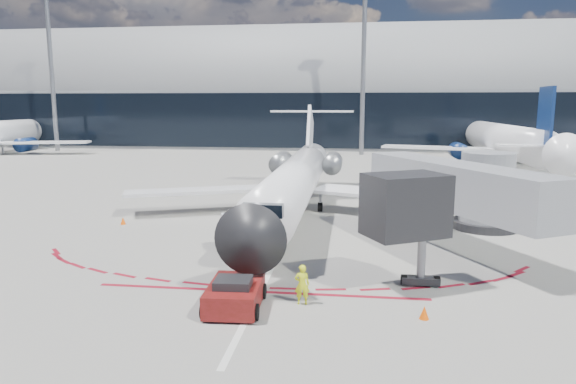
# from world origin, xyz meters

# --- Properties ---
(ground) EXTENTS (260.00, 260.00, 0.00)m
(ground) POSITION_xyz_m (0.00, 0.00, 0.00)
(ground) COLOR gray
(ground) RESTS_ON ground
(apron_centerline) EXTENTS (0.25, 40.00, 0.01)m
(apron_centerline) POSITION_xyz_m (0.00, 2.00, 0.01)
(apron_centerline) COLOR silver
(apron_centerline) RESTS_ON ground
(apron_stop_bar) EXTENTS (14.00, 0.25, 0.01)m
(apron_stop_bar) POSITION_xyz_m (0.00, -11.50, 0.01)
(apron_stop_bar) COLOR maroon
(apron_stop_bar) RESTS_ON ground
(terminal_building) EXTENTS (150.00, 24.15, 24.00)m
(terminal_building) POSITION_xyz_m (0.00, 64.97, 8.52)
(terminal_building) COLOR gray
(terminal_building) RESTS_ON ground
(jet_bridge) EXTENTS (10.03, 15.20, 4.90)m
(jet_bridge) POSITION_xyz_m (9.79, -3.01, 3.01)
(jet_bridge) COLOR #9B9DA3
(jet_bridge) RESTS_ON ground
(light_mast_west) EXTENTS (0.70, 0.70, 25.00)m
(light_mast_west) POSITION_xyz_m (-45.00, 48.00, 12.50)
(light_mast_west) COLOR gray
(light_mast_west) RESTS_ON ground
(light_mast_centre) EXTENTS (0.70, 0.70, 25.00)m
(light_mast_centre) POSITION_xyz_m (5.00, 48.00, 12.50)
(light_mast_centre) COLOR gray
(light_mast_centre) RESTS_ON ground
(regional_jet) EXTENTS (24.84, 30.63, 7.67)m
(regional_jet) POSITION_xyz_m (-0.16, 3.56, 2.56)
(regional_jet) COLOR white
(regional_jet) RESTS_ON ground
(pushback_tug) EXTENTS (2.23, 4.99, 1.28)m
(pushback_tug) POSITION_xyz_m (-0.64, -13.32, 0.57)
(pushback_tug) COLOR #53100B
(pushback_tug) RESTS_ON ground
(ramp_worker) EXTENTS (0.64, 0.47, 1.61)m
(ramp_worker) POSITION_xyz_m (1.88, -12.58, 0.80)
(ramp_worker) COLOR #E3F219
(ramp_worker) RESTS_ON ground
(uld_container) EXTENTS (2.60, 2.41, 1.98)m
(uld_container) POSITION_xyz_m (-2.15, -5.76, 0.98)
(uld_container) COLOR black
(uld_container) RESTS_ON ground
(safety_cone_left) EXTENTS (0.34, 0.34, 0.48)m
(safety_cone_left) POSITION_xyz_m (-11.02, -0.65, 0.24)
(safety_cone_left) COLOR #FF5705
(safety_cone_left) RESTS_ON ground
(safety_cone_right) EXTENTS (0.36, 0.36, 0.50)m
(safety_cone_right) POSITION_xyz_m (6.44, -13.43, 0.25)
(safety_cone_right) COLOR #FF5705
(safety_cone_right) RESTS_ON ground
(bg_airliner_1) EXTENTS (36.76, 38.92, 11.89)m
(bg_airliner_1) POSITION_xyz_m (23.43, 40.62, 5.95)
(bg_airliner_1) COLOR white
(bg_airliner_1) RESTS_ON ground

